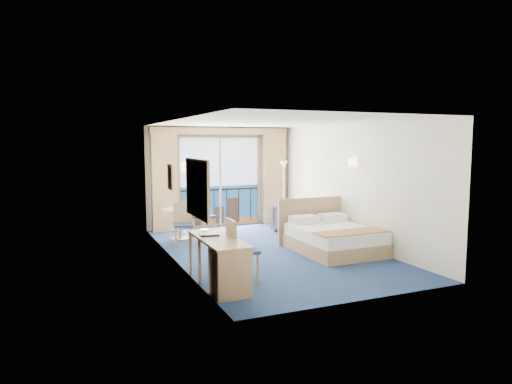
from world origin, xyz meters
name	(u,v)px	position (x,y,z in m)	size (l,w,h in m)	color
floor	(269,251)	(0.00, 0.00, 0.00)	(6.50, 6.50, 0.00)	navy
room_walls	(270,167)	(0.00, 0.00, 1.78)	(4.04, 6.54, 2.72)	white
balcony_door	(220,184)	(-0.01, 3.22, 1.14)	(2.36, 0.03, 2.52)	navy
curtain_left	(164,182)	(-1.55, 3.07, 1.28)	(0.65, 0.22, 2.55)	tan
curtain_right	(274,178)	(1.55, 3.07, 1.28)	(0.65, 0.22, 2.55)	tan
pelmet	(221,131)	(0.00, 3.10, 2.58)	(3.80, 0.25, 0.18)	#A07857
mirror	(197,189)	(-1.97, -1.50, 1.55)	(0.05, 1.25, 0.95)	#A07857
wall_print	(170,177)	(-1.97, 0.45, 1.60)	(0.04, 0.42, 0.52)	#A07857
sconce_left	(185,167)	(-1.94, -0.60, 1.85)	(0.18, 0.18, 0.18)	beige
sconce_right	(353,162)	(1.94, -0.15, 1.85)	(0.18, 0.18, 0.18)	beige
bed	(332,238)	(1.23, -0.50, 0.29)	(1.65, 1.96, 1.04)	#A07857
nightstand	(321,226)	(1.78, 0.88, 0.26)	(0.39, 0.38, 0.52)	tan
phone	(319,214)	(1.76, 0.93, 0.56)	(0.19, 0.15, 0.09)	beige
armchair	(291,217)	(1.42, 1.75, 0.36)	(0.78, 0.80, 0.73)	#4E545F
floor_lamp	(284,177)	(1.61, 2.56, 1.35)	(0.25, 0.25, 1.78)	silver
desk	(227,266)	(-1.71, -2.17, 0.43)	(0.56, 1.64, 0.77)	#A07857
desk_chair	(238,246)	(-1.35, -1.69, 0.59)	(0.47, 0.46, 1.04)	#212E4E
folder	(209,234)	(-1.77, -1.48, 0.78)	(0.31, 0.23, 0.03)	black
desk_lamp	(204,211)	(-1.77, -1.17, 1.13)	(0.13, 0.13, 0.49)	silver
round_table	(180,216)	(-1.45, 1.91, 0.55)	(0.81, 0.81, 0.73)	#A07857
table_chair_a	(200,213)	(-0.97, 1.81, 0.61)	(0.61, 0.60, 1.08)	#212E4E
table_chair_b	(183,221)	(-1.51, 1.36, 0.54)	(0.47, 0.48, 0.95)	#212E4E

